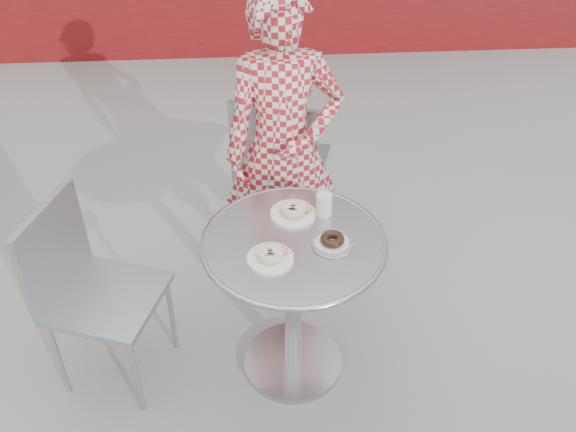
{
  "coord_description": "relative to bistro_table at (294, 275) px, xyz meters",
  "views": [
    {
      "loc": [
        -0.12,
        -1.98,
        2.5
      ],
      "look_at": [
        0.01,
        0.1,
        0.86
      ],
      "focal_mm": 40.0,
      "sensor_mm": 36.0,
      "label": 1
    }
  ],
  "objects": [
    {
      "name": "milk_cup",
      "position": [
        0.14,
        0.17,
        0.25
      ],
      "size": [
        0.08,
        0.08,
        0.12
      ],
      "rotation": [
        0.0,
        0.0,
        -0.02
      ],
      "color": "white",
      "rests_on": "bistro_table"
    },
    {
      "name": "plate_checker",
      "position": [
        0.15,
        -0.03,
        0.21
      ],
      "size": [
        0.17,
        0.17,
        0.04
      ],
      "rotation": [
        0.0,
        0.0,
        0.3
      ],
      "color": "white",
      "rests_on": "bistro_table"
    },
    {
      "name": "chair_far",
      "position": [
        0.01,
        1.0,
        -0.3
      ],
      "size": [
        0.58,
        0.58,
        0.97
      ],
      "rotation": [
        0.0,
        0.0,
        2.85
      ],
      "color": "#9DA0A5",
      "rests_on": "ground"
    },
    {
      "name": "ground",
      "position": [
        -0.03,
        -0.03,
        -0.59
      ],
      "size": [
        60.0,
        60.0,
        0.0
      ],
      "primitive_type": "plane",
      "color": "#A2A09A",
      "rests_on": "ground"
    },
    {
      "name": "chair_left",
      "position": [
        -0.83,
        0.04,
        -0.31
      ],
      "size": [
        0.57,
        0.56,
        0.93
      ],
      "rotation": [
        0.0,
        0.0,
        1.24
      ],
      "color": "#9DA0A5",
      "rests_on": "ground"
    },
    {
      "name": "plate_far",
      "position": [
        0.01,
        0.17,
        0.21
      ],
      "size": [
        0.2,
        0.2,
        0.05
      ],
      "rotation": [
        0.0,
        0.0,
        -0.28
      ],
      "color": "white",
      "rests_on": "bistro_table"
    },
    {
      "name": "seated_person",
      "position": [
        -0.0,
        0.68,
        0.21
      ],
      "size": [
        0.63,
        0.44,
        1.62
      ],
      "primitive_type": "imported",
      "rotation": [
        0.0,
        0.0,
        0.1
      ],
      "color": "#A7191F",
      "rests_on": "ground"
    },
    {
      "name": "plate_near",
      "position": [
        -0.1,
        -0.11,
        0.21
      ],
      "size": [
        0.19,
        0.19,
        0.05
      ],
      "rotation": [
        0.0,
        0.0,
        0.03
      ],
      "color": "white",
      "rests_on": "bistro_table"
    },
    {
      "name": "bistro_table",
      "position": [
        0.0,
        0.0,
        0.0
      ],
      "size": [
        0.78,
        0.78,
        0.79
      ],
      "rotation": [
        0.0,
        0.0,
        0.04
      ],
      "color": "silver",
      "rests_on": "ground"
    }
  ]
}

